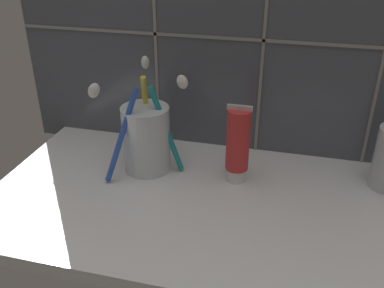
# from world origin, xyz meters

# --- Properties ---
(sink_counter) EXTENTS (0.74, 0.36, 0.02)m
(sink_counter) POSITION_xyz_m (0.00, 0.00, 0.01)
(sink_counter) COLOR white
(sink_counter) RESTS_ON ground
(toothbrush_cup) EXTENTS (0.14, 0.14, 0.18)m
(toothbrush_cup) POSITION_xyz_m (-0.15, 0.07, 0.08)
(toothbrush_cup) COLOR silver
(toothbrush_cup) RESTS_ON sink_counter
(toothpaste_tube) EXTENTS (0.04, 0.04, 0.13)m
(toothpaste_tube) POSITION_xyz_m (-0.00, 0.07, 0.08)
(toothpaste_tube) COLOR white
(toothpaste_tube) RESTS_ON sink_counter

